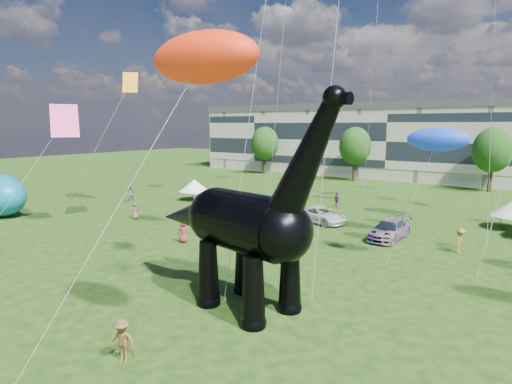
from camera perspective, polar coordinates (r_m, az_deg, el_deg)
The scene contains 13 objects.
ground at distance 23.00m, azimuth -12.65°, elevation -14.93°, with size 220.00×220.00×0.00m, color #16330C.
terrace_row at distance 79.56m, azimuth 18.26°, elevation 6.17°, with size 78.00×11.00×12.00m, color beige.
tree_far_left at distance 81.12m, azimuth 1.19°, elevation 6.87°, with size 5.20×5.20×9.44m.
tree_mid_left at distance 72.47m, azimuth 13.07°, elevation 6.39°, with size 5.20×5.20×9.44m.
tree_mid_right at distance 67.34m, azimuth 29.03°, elevation 5.33°, with size 5.20×5.20×9.44m.
dinosaur_sculpture at distance 21.67m, azimuth -2.10°, elevation -4.43°, with size 13.71×4.90×11.17m.
car_silver at distance 46.05m, azimuth 1.85°, elevation -1.63°, with size 1.84×4.56×1.55m, color #B3B3B8.
car_grey at distance 45.67m, azimuth -5.72°, elevation -1.74°, with size 1.68×4.82×1.59m, color slate.
car_white at distance 41.19m, azimuth 8.59°, elevation -3.02°, with size 2.53×5.48×1.52m, color silver.
car_dark at distance 36.60m, azimuth 17.35°, elevation -4.82°, with size 2.18×5.36×1.55m, color #595960.
gazebo_left at distance 53.27m, azimuth -8.23°, elevation 0.84°, with size 3.78×3.78×2.57m.
visitors at distance 35.09m, azimuth 5.74°, elevation -4.84°, with size 52.25×36.33×1.89m.
kites at distance 28.88m, azimuth 30.87°, elevation 21.03°, with size 53.69×38.85×31.06m.
Camera 1 is at (15.91, -13.81, 9.22)m, focal length 30.00 mm.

